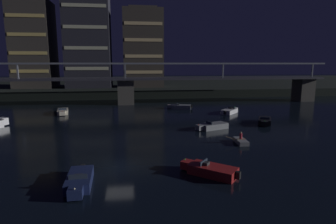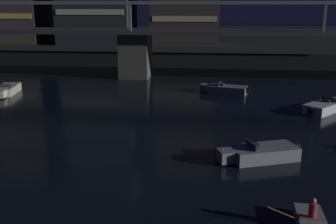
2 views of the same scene
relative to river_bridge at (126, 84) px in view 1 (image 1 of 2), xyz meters
The scene contains 14 objects.
ground_plane 40.06m from the river_bridge, 90.00° to the right, with size 400.00×400.00×0.00m, color black.
far_riverbank 48.13m from the river_bridge, 90.00° to the left, with size 240.00×80.00×2.20m, color black.
river_bridge is the anchor object (origin of this frame).
tower_west_low 36.16m from the river_bridge, 139.76° to the left, with size 10.75×10.36×25.17m.
tower_west_tall 26.74m from the river_bridge, 117.18° to the left, with size 12.71×9.52×28.71m.
tower_central 23.64m from the river_bridge, 76.77° to the left, with size 11.67×8.30×23.30m.
speedboat_near_center 16.64m from the river_bridge, 135.46° to the right, with size 2.51×5.22×1.16m.
speedboat_near_right 43.47m from the river_bridge, 79.82° to the right, with size 4.58×4.16×1.16m.
speedboat_mid_left 43.58m from the river_bridge, 93.75° to the right, with size 2.01×5.22×1.16m.
speedboat_mid_center 24.87m from the river_bridge, 37.48° to the right, with size 4.29×4.48×1.16m.
speedboat_mid_right 14.62m from the river_bridge, 37.50° to the right, with size 5.19×2.73×1.16m.
speedboat_far_left 32.81m from the river_bridge, 48.32° to the right, with size 3.46×4.92×1.16m.
speedboat_far_center 29.79m from the river_bridge, 64.71° to the right, with size 5.10×3.05×1.16m.
dinghy_with_paddler 37.00m from the river_bridge, 67.94° to the right, with size 2.43×2.66×1.36m.
Camera 1 is at (1.26, -23.97, 9.20)m, focal length 29.46 mm.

